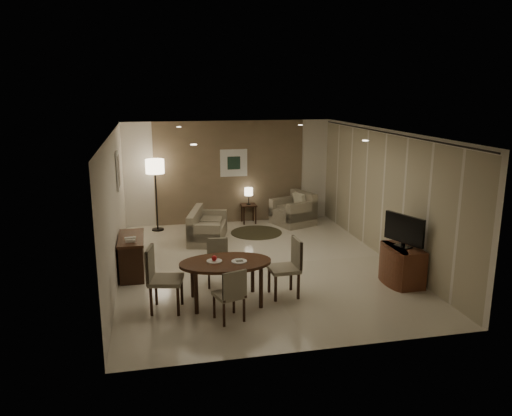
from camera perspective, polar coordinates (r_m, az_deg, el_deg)
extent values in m
cube|color=beige|center=(10.27, 0.24, -6.51)|extent=(5.50, 7.00, 0.00)
cube|color=white|center=(9.68, 0.25, 8.68)|extent=(5.50, 7.00, 0.00)
cube|color=#7D664D|center=(13.26, -3.01, 4.11)|extent=(5.50, 0.00, 2.70)
cube|color=beige|center=(9.69, -15.85, 0.08)|extent=(0.00, 7.00, 2.70)
cube|color=beige|center=(10.80, 14.65, 1.51)|extent=(0.00, 7.00, 2.70)
cube|color=#7D664D|center=(13.25, -3.00, 4.10)|extent=(3.96, 0.03, 2.70)
cylinder|color=black|center=(10.58, 14.73, 8.34)|extent=(0.03, 6.80, 0.03)
cube|color=silver|center=(13.20, -2.56, 5.17)|extent=(0.72, 0.03, 0.72)
cube|color=#1B3023|center=(13.18, -2.55, 5.16)|extent=(0.34, 0.01, 0.34)
cube|color=silver|center=(10.77, -15.50, 4.13)|extent=(0.03, 0.60, 0.80)
cube|color=gray|center=(10.77, -15.42, 4.14)|extent=(0.01, 0.46, 0.64)
cylinder|color=white|center=(7.69, -7.14, 7.20)|extent=(0.10, 0.10, 0.01)
cylinder|color=white|center=(8.41, 12.39, 7.53)|extent=(0.10, 0.10, 0.01)
cylinder|color=white|center=(11.27, -8.82, 9.14)|extent=(0.10, 0.10, 0.01)
cylinder|color=white|center=(11.77, 5.10, 9.43)|extent=(0.10, 0.10, 0.01)
cylinder|color=white|center=(8.34, -4.79, -6.06)|extent=(0.26, 0.26, 0.02)
cylinder|color=white|center=(8.31, -1.94, -6.11)|extent=(0.26, 0.26, 0.02)
sphere|color=red|center=(8.33, -4.79, -5.72)|extent=(0.09, 0.09, 0.09)
cube|color=white|center=(8.30, -1.94, -5.96)|extent=(0.12, 0.08, 0.03)
cylinder|color=#3B3621|center=(12.47, 0.04, -2.81)|extent=(1.28, 1.28, 0.01)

